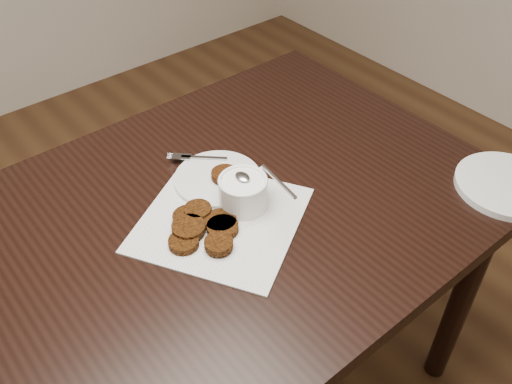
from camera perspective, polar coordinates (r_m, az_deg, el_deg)
table at (r=1.45m, az=-4.90°, el=-13.61°), size 1.34×0.86×0.75m
napkin at (r=1.16m, az=-3.66°, el=-2.85°), size 0.43×0.43×0.00m
sauce_ramekin at (r=1.14m, az=-1.37°, el=1.28°), size 0.18×0.18×0.14m
patty_cluster at (r=1.12m, az=-5.75°, el=-3.65°), size 0.26×0.26×0.02m
plate_with_patty at (r=1.24m, az=-4.00°, el=1.61°), size 0.28×0.28×0.03m
plate_empty at (r=1.35m, az=24.46°, el=0.64°), size 0.25×0.25×0.02m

